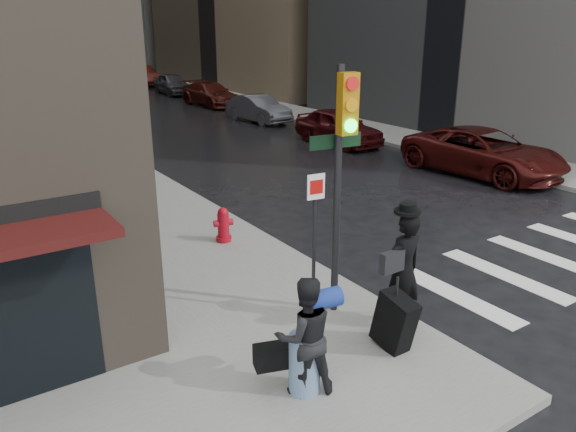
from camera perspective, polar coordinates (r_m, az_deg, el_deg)
name	(u,v)px	position (r m, az deg, el deg)	size (l,w,h in m)	color
ground	(349,381)	(8.76, 6.17, -16.29)	(140.00, 140.00, 0.00)	black
sidewalk_left	(20,121)	(33.10, -25.57, 8.74)	(4.00, 50.00, 0.15)	slate
sidewalk_right	(244,101)	(37.48, -4.53, 11.56)	(3.00, 50.00, 0.15)	slate
crosswalk	(570,250)	(14.67, 26.69, -3.12)	(8.50, 3.00, 0.01)	silver
man_overcoat	(401,279)	(9.41, 11.44, -6.27)	(1.15, 1.12, 2.23)	black
man_jeans	(304,336)	(7.80, 1.63, -12.08)	(1.21, 0.94, 1.74)	black
traffic_light	(339,161)	(9.21, 5.23, 5.60)	(1.07, 0.54, 4.29)	black
fire_hydrant	(223,226)	(13.22, -6.58, -1.03)	(0.47, 0.36, 0.83)	#9E0917
parked_car_0	(483,152)	(20.55, 19.23, 6.15)	(2.61, 5.65, 1.57)	#390C0B
parked_car_1	(338,127)	(24.46, 5.13, 9.04)	(1.79, 4.45, 1.52)	#420D10
parked_car_2	(258,109)	(29.95, -3.02, 10.83)	(1.45, 4.16, 1.37)	#4B4A4F
parked_car_3	(211,94)	(36.09, -7.88, 12.17)	(2.00, 4.91, 1.43)	#41120D
parked_car_4	(172,84)	(42.31, -11.66, 13.04)	(1.76, 4.38, 1.49)	#3E3E43
parked_car_5	(142,76)	(48.63, -14.61, 13.63)	(1.65, 4.73, 1.56)	#41110D
parked_car_6	(115,70)	(54.97, -17.17, 13.99)	(2.57, 5.58, 1.55)	black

